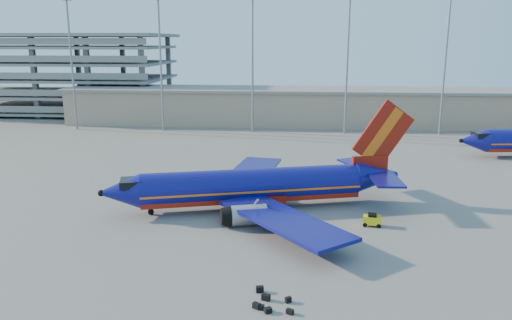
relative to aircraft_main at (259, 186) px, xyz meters
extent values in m
plane|color=slate|center=(-0.43, 5.08, -2.72)|extent=(220.00, 220.00, 0.00)
cube|color=gray|center=(9.57, 63.08, 1.28)|extent=(120.00, 15.00, 8.00)
cube|color=slate|center=(9.57, 63.08, 5.48)|extent=(122.00, 16.00, 0.60)
cube|color=slate|center=(-62.43, 79.08, -1.72)|extent=(60.00, 30.00, 0.70)
cube|color=slate|center=(-62.43, 79.08, 2.48)|extent=(60.00, 30.00, 0.70)
cube|color=slate|center=(-62.43, 79.08, 6.68)|extent=(60.00, 30.00, 0.70)
cube|color=slate|center=(-62.43, 79.08, 10.88)|extent=(60.00, 30.00, 0.70)
cube|color=slate|center=(-62.43, 79.08, 15.08)|extent=(60.00, 30.00, 0.70)
cube|color=slate|center=(-62.43, 79.08, 18.28)|extent=(62.00, 32.00, 0.80)
cube|color=slate|center=(-62.43, 92.08, 7.78)|extent=(1.20, 1.20, 21.00)
cylinder|color=gray|center=(-45.43, 51.08, 11.28)|extent=(0.44, 0.44, 28.00)
cylinder|color=gray|center=(-25.43, 51.08, 11.28)|extent=(0.44, 0.44, 28.00)
cylinder|color=gray|center=(-5.43, 51.08, 11.28)|extent=(0.44, 0.44, 28.00)
cylinder|color=gray|center=(14.57, 51.08, 11.28)|extent=(0.44, 0.44, 28.00)
cylinder|color=gray|center=(34.57, 51.08, 11.28)|extent=(0.44, 0.44, 28.00)
cylinder|color=navy|center=(-0.87, -0.24, 0.17)|extent=(25.84, 10.68, 3.96)
cube|color=maroon|center=(-0.87, -0.24, -0.85)|extent=(25.64, 9.96, 1.39)
cube|color=orange|center=(-0.87, -0.24, -0.10)|extent=(25.85, 10.72, 0.24)
cone|color=navy|center=(-15.43, -4.27, 0.17)|extent=(5.39, 5.02, 3.96)
cube|color=black|center=(-14.09, -3.90, 1.19)|extent=(3.22, 3.37, 0.86)
cone|color=navy|center=(14.21, 3.93, 0.55)|extent=(6.43, 5.31, 3.96)
cube|color=maroon|center=(13.38, 3.70, 1.99)|extent=(4.49, 1.77, 2.36)
cube|color=maroon|center=(14.83, 4.10, 5.74)|extent=(7.67, 2.43, 8.55)
cube|color=orange|center=(14.62, 4.05, 5.74)|extent=(5.16, 1.83, 6.71)
cube|color=navy|center=(12.82, 7.33, 1.14)|extent=(6.02, 7.57, 0.24)
cube|color=navy|center=(14.77, 0.31, 1.14)|extent=(3.62, 7.04, 0.24)
cube|color=navy|center=(-1.84, 9.28, -0.79)|extent=(7.76, 17.22, 0.38)
cube|color=navy|center=(3.19, -8.90, -0.79)|extent=(14.69, 16.23, 0.38)
cube|color=maroon|center=(-0.35, -0.10, -1.27)|extent=(7.31, 5.74, 1.07)
cylinder|color=gray|center=(-3.59, 4.79, -1.49)|extent=(4.32, 3.20, 2.25)
cylinder|color=gray|center=(-0.62, -5.95, -1.49)|extent=(4.32, 3.20, 2.25)
cylinder|color=gray|center=(-12.23, -3.38, -2.13)|extent=(0.32, 0.32, 1.18)
cylinder|color=black|center=(-12.23, -3.38, -2.38)|extent=(0.73, 0.44, 0.69)
cylinder|color=black|center=(-0.06, 2.87, -2.27)|extent=(1.02, 0.81, 0.90)
cylinder|color=black|center=(1.42, -2.50, -2.27)|extent=(1.02, 0.81, 0.90)
cone|color=navy|center=(34.41, 29.89, 0.18)|extent=(4.93, 4.46, 3.98)
cube|color=black|center=(35.80, 30.05, 1.21)|extent=(2.88, 3.07, 0.86)
cube|color=yellow|center=(12.69, -4.90, -2.04)|extent=(2.03, 1.33, 0.90)
cube|color=black|center=(12.69, -4.90, -1.50)|extent=(1.03, 1.11, 0.32)
cylinder|color=black|center=(12.04, -4.31, -2.49)|extent=(0.49, 0.22, 0.47)
cylinder|color=black|center=(11.91, -5.29, -2.49)|extent=(0.49, 0.22, 0.47)
cylinder|color=black|center=(13.47, -4.50, -2.49)|extent=(0.49, 0.22, 0.47)
cylinder|color=black|center=(13.34, -5.49, -2.49)|extent=(0.49, 0.22, 0.47)
cube|color=black|center=(2.00, -23.15, -2.53)|extent=(0.53, 0.39, 0.38)
cube|color=black|center=(2.56, -23.55, -2.53)|extent=(0.66, 0.61, 0.39)
cube|color=black|center=(4.17, -23.59, -2.53)|extent=(0.63, 0.55, 0.37)
cube|color=black|center=(2.28, -21.75, -2.47)|extent=(0.73, 0.58, 0.50)
cube|color=black|center=(1.66, -23.02, -2.50)|extent=(0.68, 0.62, 0.45)
cube|color=black|center=(4.01, -21.94, -2.50)|extent=(0.56, 0.50, 0.45)
cube|color=black|center=(1.72, -20.51, -2.47)|extent=(0.67, 0.50, 0.50)
camera|label=1|loc=(4.49, -56.66, 16.82)|focal=35.00mm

